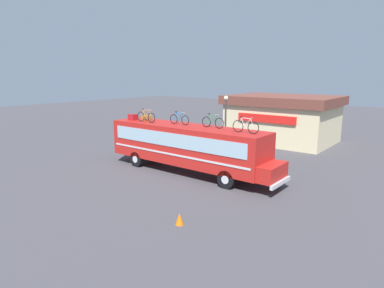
% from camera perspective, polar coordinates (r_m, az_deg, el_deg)
% --- Properties ---
extents(ground_plane, '(120.00, 120.00, 0.00)m').
position_cam_1_polar(ground_plane, '(22.74, -1.16, -4.81)').
color(ground_plane, '#423F44').
extents(bus, '(12.80, 2.57, 3.20)m').
position_cam_1_polar(bus, '(22.16, -0.85, -0.15)').
color(bus, red).
rests_on(bus, ground).
extents(luggage_bag_1, '(0.56, 0.50, 0.43)m').
position_cam_1_polar(luggage_bag_1, '(25.16, -10.13, 4.56)').
color(luggage_bag_1, maroon).
rests_on(luggage_bag_1, bus).
extents(luggage_bag_2, '(0.72, 0.42, 0.36)m').
position_cam_1_polar(luggage_bag_2, '(24.86, -7.76, 4.47)').
color(luggage_bag_2, olive).
rests_on(luggage_bag_2, bus).
extents(rooftop_bicycle_1, '(1.77, 0.44, 0.94)m').
position_cam_1_polar(rooftop_bicycle_1, '(23.88, -7.90, 4.68)').
color(rooftop_bicycle_1, black).
rests_on(rooftop_bicycle_1, bus).
extents(rooftop_bicycle_2, '(1.67, 0.44, 0.87)m').
position_cam_1_polar(rooftop_bicycle_2, '(22.53, -2.18, 4.29)').
color(rooftop_bicycle_2, black).
rests_on(rooftop_bicycle_2, bus).
extents(rooftop_bicycle_3, '(1.68, 0.44, 0.90)m').
position_cam_1_polar(rooftop_bicycle_3, '(21.11, 3.58, 3.81)').
color(rooftop_bicycle_3, black).
rests_on(rooftop_bicycle_3, bus).
extents(rooftop_bicycle_4, '(1.71, 0.44, 0.95)m').
position_cam_1_polar(rooftop_bicycle_4, '(19.37, 9.17, 3.01)').
color(rooftop_bicycle_4, black).
rests_on(rooftop_bicycle_4, bus).
extents(roadside_building, '(10.09, 7.72, 4.52)m').
position_cam_1_polar(roadside_building, '(33.96, 15.27, 4.30)').
color(roadside_building, beige).
rests_on(roadside_building, ground).
extents(traffic_cone, '(0.38, 0.38, 0.53)m').
position_cam_1_polar(traffic_cone, '(15.02, -2.16, -12.72)').
color(traffic_cone, orange).
rests_on(traffic_cone, ground).
extents(street_lamp, '(0.36, 0.36, 4.84)m').
position_cam_1_polar(street_lamp, '(27.23, 5.79, 4.53)').
color(street_lamp, '#38383D').
rests_on(street_lamp, ground).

